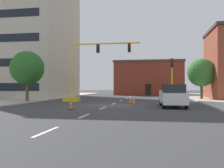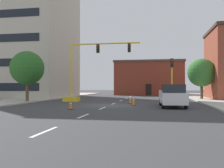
% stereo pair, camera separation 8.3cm
% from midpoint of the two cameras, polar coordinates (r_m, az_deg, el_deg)
% --- Properties ---
extents(ground_plane, '(160.00, 160.00, 0.00)m').
position_cam_midpoint_polar(ground_plane, '(24.22, -0.68, -4.83)').
color(ground_plane, '#38383A').
extents(sidewalk_left, '(6.00, 56.00, 0.14)m').
position_cam_midpoint_polar(sidewalk_left, '(35.84, -17.54, -3.25)').
color(sidewalk_left, '#B2ADA3').
rests_on(sidewalk_left, ground_plane).
extents(sidewalk_right, '(6.00, 56.00, 0.14)m').
position_cam_midpoint_polar(sidewalk_right, '(32.67, 23.49, -3.52)').
color(sidewalk_right, '#B2ADA3').
rests_on(sidewalk_right, ground_plane).
extents(lane_stripe_seg_0, '(0.16, 2.40, 0.01)m').
position_cam_midpoint_polar(lane_stripe_seg_0, '(10.88, -14.78, -10.32)').
color(lane_stripe_seg_0, silver).
rests_on(lane_stripe_seg_0, ground_plane).
extents(lane_stripe_seg_1, '(0.16, 2.40, 0.01)m').
position_cam_midpoint_polar(lane_stripe_seg_1, '(15.99, -6.41, -7.12)').
color(lane_stripe_seg_1, silver).
rests_on(lane_stripe_seg_1, ground_plane).
extents(lane_stripe_seg_2, '(0.16, 2.40, 0.01)m').
position_cam_midpoint_polar(lane_stripe_seg_2, '(21.29, -2.19, -5.43)').
color(lane_stripe_seg_2, silver).
rests_on(lane_stripe_seg_2, ground_plane).
extents(lane_stripe_seg_3, '(0.16, 2.40, 0.01)m').
position_cam_midpoint_polar(lane_stripe_seg_3, '(26.67, 0.32, -4.41)').
color(lane_stripe_seg_3, silver).
rests_on(lane_stripe_seg_3, ground_plane).
extents(lane_stripe_seg_4, '(0.16, 2.40, 0.01)m').
position_cam_midpoint_polar(lane_stripe_seg_4, '(32.10, 1.98, -3.72)').
color(lane_stripe_seg_4, silver).
rests_on(lane_stripe_seg_4, ground_plane).
extents(lane_stripe_seg_5, '(0.16, 2.40, 0.01)m').
position_cam_midpoint_polar(lane_stripe_seg_5, '(37.54, 3.16, -3.23)').
color(lane_stripe_seg_5, silver).
rests_on(lane_stripe_seg_5, ground_plane).
extents(lane_stripe_seg_6, '(0.16, 2.40, 0.01)m').
position_cam_midpoint_polar(lane_stripe_seg_6, '(43.00, 4.04, -2.87)').
color(lane_stripe_seg_6, silver).
rests_on(lane_stripe_seg_6, ground_plane).
extents(building_tall_left, '(15.65, 14.33, 24.13)m').
position_cam_midpoint_polar(building_tall_left, '(45.91, -19.36, 12.48)').
color(building_tall_left, beige).
rests_on(building_tall_left, ground_plane).
extents(building_brick_center, '(13.74, 9.04, 6.86)m').
position_cam_midpoint_polar(building_brick_center, '(53.08, 8.27, 1.32)').
color(building_brick_center, brown).
rests_on(building_brick_center, ground_plane).
extents(traffic_signal_gantry, '(9.01, 1.20, 6.83)m').
position_cam_midpoint_polar(traffic_signal_gantry, '(30.01, -7.15, 0.32)').
color(traffic_signal_gantry, yellow).
rests_on(traffic_signal_gantry, ground_plane).
extents(traffic_light_pole_right, '(0.32, 0.47, 4.80)m').
position_cam_midpoint_polar(traffic_light_pole_right, '(28.08, 13.24, 3.00)').
color(traffic_light_pole_right, yellow).
rests_on(traffic_light_pole_right, ground_plane).
extents(tree_left_near, '(3.82, 3.82, 5.79)m').
position_cam_midpoint_polar(tree_left_near, '(30.32, -18.59, 3.40)').
color(tree_left_near, brown).
rests_on(tree_left_near, ground_plane).
extents(tree_right_mid, '(3.73, 3.73, 5.48)m').
position_cam_midpoint_polar(tree_right_mid, '(35.76, 19.41, 2.41)').
color(tree_right_mid, brown).
rests_on(tree_right_mid, ground_plane).
extents(pickup_truck_white, '(2.25, 5.49, 1.99)m').
position_cam_midpoint_polar(pickup_truck_white, '(22.97, 13.32, -2.63)').
color(pickup_truck_white, white).
rests_on(pickup_truck_white, ground_plane).
extents(traffic_cone_roadside_a, '(0.36, 0.36, 0.71)m').
position_cam_midpoint_polar(traffic_cone_roadside_a, '(27.04, 4.09, -3.62)').
color(traffic_cone_roadside_a, black).
rests_on(traffic_cone_roadside_a, ground_plane).
extents(traffic_cone_roadside_b, '(0.36, 0.36, 0.74)m').
position_cam_midpoint_polar(traffic_cone_roadside_b, '(20.47, -9.32, -4.63)').
color(traffic_cone_roadside_b, black).
rests_on(traffic_cone_roadside_b, ground_plane).
extents(traffic_cone_roadside_c, '(0.36, 0.36, 0.78)m').
position_cam_midpoint_polar(traffic_cone_roadside_c, '(24.41, 4.86, -3.90)').
color(traffic_cone_roadside_c, black).
rests_on(traffic_cone_roadside_c, ground_plane).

